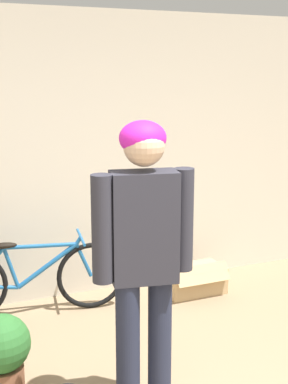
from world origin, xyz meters
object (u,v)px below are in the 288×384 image
Objects in this scene: person at (144,245)px; potted_plant at (2,350)px; bicycle at (32,278)px; cardboard_box at (194,280)px.

potted_plant is (-0.77, 0.56, -0.78)m from person.
potted_plant is (-0.42, -1.07, -0.04)m from bicycle.
person is 1.12× the size of bicycle.
cardboard_box is (1.50, -0.13, -0.20)m from bicycle.
person is 3.20× the size of cardboard_box.
cardboard_box is at bearing 63.54° from person.
cardboard_box is (1.15, 1.51, -0.95)m from person.
potted_plant reaches higher than cardboard_box.
person reaches higher than potted_plant.
person reaches higher than cardboard_box.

